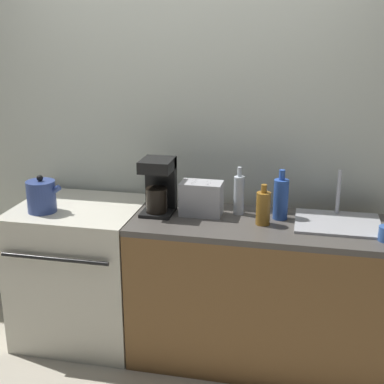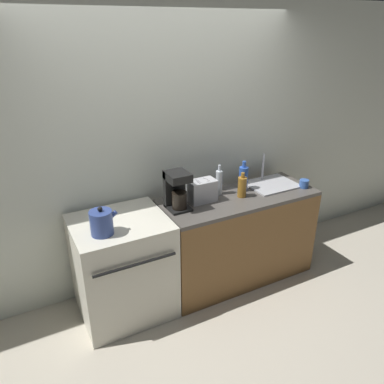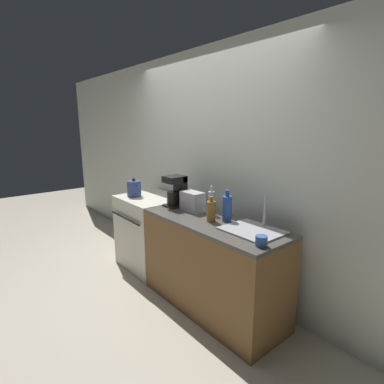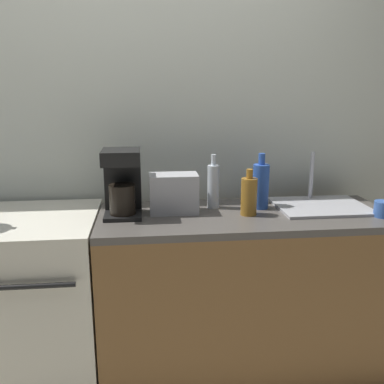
% 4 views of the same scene
% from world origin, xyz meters
% --- Properties ---
extents(ground_plane, '(12.00, 12.00, 0.00)m').
position_xyz_m(ground_plane, '(0.00, 0.00, 0.00)').
color(ground_plane, beige).
extents(wall_back, '(8.00, 0.05, 2.60)m').
position_xyz_m(wall_back, '(0.00, 0.73, 1.30)').
color(wall_back, silver).
rests_on(wall_back, ground_plane).
extents(stove, '(0.78, 0.72, 0.90)m').
position_xyz_m(stove, '(-0.62, 0.34, 0.46)').
color(stove, silver).
rests_on(stove, ground_plane).
extents(counter_block, '(1.51, 0.59, 0.90)m').
position_xyz_m(counter_block, '(0.54, 0.30, 0.45)').
color(counter_block, brown).
rests_on(counter_block, ground_plane).
extents(kettle, '(0.22, 0.17, 0.23)m').
position_xyz_m(kettle, '(-0.79, 0.20, 1.00)').
color(kettle, '#33478C').
rests_on(kettle, stove).
extents(toaster, '(0.25, 0.15, 0.20)m').
position_xyz_m(toaster, '(0.17, 0.36, 1.00)').
color(toaster, '#BCBCC1').
rests_on(toaster, counter_block).
extents(coffee_maker, '(0.19, 0.21, 0.34)m').
position_xyz_m(coffee_maker, '(-0.09, 0.34, 1.08)').
color(coffee_maker, black).
rests_on(coffee_maker, counter_block).
extents(sink_tray, '(0.48, 0.39, 0.28)m').
position_xyz_m(sink_tray, '(0.97, 0.36, 0.92)').
color(sink_tray, '#B7B7BC').
rests_on(sink_tray, counter_block).
extents(bottle_clear, '(0.06, 0.06, 0.29)m').
position_xyz_m(bottle_clear, '(0.39, 0.42, 1.02)').
color(bottle_clear, silver).
rests_on(bottle_clear, counter_block).
extents(bottle_blue, '(0.09, 0.09, 0.30)m').
position_xyz_m(bottle_blue, '(0.64, 0.39, 1.03)').
color(bottle_blue, '#2D56B7').
rests_on(bottle_blue, counter_block).
extents(bottle_amber, '(0.08, 0.08, 0.24)m').
position_xyz_m(bottle_amber, '(0.55, 0.27, 1.00)').
color(bottle_amber, '#9E6B23').
rests_on(bottle_amber, counter_block).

